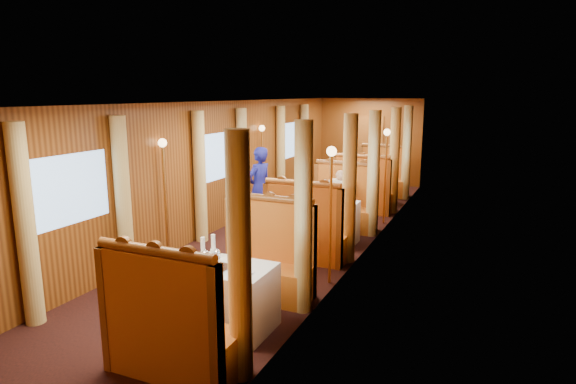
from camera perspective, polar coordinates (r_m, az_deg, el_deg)
The scene contains 48 objects.
floor at distance 9.01m, azimuth 0.02°, elevation -5.45°, with size 3.00×12.00×0.01m, color black, non-canonical shape.
ceiling at distance 8.61m, azimuth 0.02°, elevation 10.66°, with size 3.00×12.00×0.01m, color silver, non-canonical shape.
wall_far at distance 14.38m, azimuth 9.64°, elevation 5.91°, with size 3.00×2.50×0.01m, color brown, non-canonical shape.
wall_left at distance 9.42m, azimuth -8.39°, elevation 2.98°, with size 12.00×2.50×0.01m, color brown, non-canonical shape.
wall_right at distance 8.25m, azimuth 9.62°, elevation 1.72°, with size 12.00×2.50×0.01m, color brown, non-canonical shape.
doorway_far at distance 14.38m, azimuth 9.58°, elevation 4.91°, with size 0.80×0.04×2.00m, color brown.
table_near at distance 5.63m, azimuth -7.37°, elevation -12.27°, with size 1.05×0.72×0.75m, color white.
banquette_near_fwd at distance 4.86m, azimuth -13.75°, elevation -15.98°, with size 1.30×0.55×1.34m.
banquette_near_aft at distance 6.44m, azimuth -2.71°, elevation -8.59°, with size 1.30×0.55×1.34m.
table_mid at distance 8.65m, azimuth 4.59°, elevation -3.64°, with size 1.05×0.72×0.75m, color white.
banquette_mid_fwd at distance 7.72m, azimuth 2.13°, elevation -5.12°, with size 1.30×0.55×1.34m.
banquette_mid_aft at distance 9.57m, azimuth 6.57°, elevation -1.87°, with size 1.30×0.55×1.34m.
table_far at distance 11.93m, azimuth 10.07°, elevation 0.48°, with size 1.05×0.72×0.75m, color white.
banquette_far_fwd at distance 10.95m, azimuth 8.83°, elevation -0.21°, with size 1.30×0.55×1.34m.
banquette_far_aft at distance 12.89m, azimuth 11.14°, elevation 1.49°, with size 1.30×0.55×1.34m.
tea_tray at distance 5.46m, azimuth -8.47°, elevation -8.75°, with size 0.34×0.26×0.01m, color silver.
teapot_left at distance 5.50m, azimuth -9.75°, elevation -7.98°, with size 0.17×0.13×0.14m, color silver, non-canonical shape.
teapot_right at distance 5.38m, azimuth -8.53°, elevation -8.44°, with size 0.16×0.12×0.13m, color silver, non-canonical shape.
teapot_back at distance 5.58m, azimuth -8.37°, elevation -7.73°, with size 0.15×0.11×0.12m, color silver, non-canonical shape.
fruit_plate at distance 5.27m, azimuth -5.28°, elevation -9.31°, with size 0.23×0.23×0.05m.
cup_inboard at distance 5.71m, azimuth -10.04°, elevation -6.84°, with size 0.08×0.08×0.26m.
cup_outboard at distance 5.80m, azimuth -8.83°, elevation -6.50°, with size 0.08×0.08×0.26m.
rose_vase_mid at distance 8.53m, azimuth 4.82°, elevation -0.03°, with size 0.06×0.06×0.36m.
rose_vase_far at distance 11.85m, azimuth 10.29°, elevation 3.11°, with size 0.06×0.06×0.36m.
window_left_near at distance 6.71m, azimuth -24.26°, elevation 0.31°, with size 1.20×0.90×0.01m, color #82ADE2, non-canonical shape.
curtain_left_near_a at distance 6.20m, azimuth -28.69°, elevation -3.58°, with size 0.22×0.22×2.35m, color #DEBF72.
curtain_left_near_b at distance 7.22m, azimuth -18.97°, elevation -0.77°, with size 0.22×0.22×2.35m, color #DEBF72.
window_right_near at distance 4.96m, azimuth -0.37°, elevation -2.36°, with size 1.20×0.90×0.01m, color #82ADE2, non-canonical shape.
curtain_right_near_a at distance 4.41m, azimuth -5.77°, elevation -7.93°, with size 0.22×0.22×2.35m, color #DEBF72.
curtain_right_near_b at distance 5.76m, azimuth 1.82°, elevation -3.18°, with size 0.22×0.22×2.35m, color #DEBF72.
window_left_mid at distance 9.38m, azimuth -8.35°, elevation 4.18°, with size 1.20×0.90×0.01m, color #82ADE2, non-canonical shape.
curtain_left_mid_a at distance 8.72m, azimuth -10.41°, elevation 1.72°, with size 0.22×0.22×2.35m, color #DEBF72.
curtain_left_mid_b at distance 10.03m, azimuth -5.45°, elevation 3.15°, with size 0.22×0.22×2.35m, color #DEBF72.
window_right_mid at distance 8.22m, azimuth 9.56°, elevation 3.10°, with size 1.20×0.90×0.01m, color #82ADE2, non-canonical shape.
curtain_right_mid_a at distance 7.55m, azimuth 7.28°, elevation 0.30°, with size 0.22×0.22×2.35m, color #DEBF72.
curtain_right_mid_b at distance 9.04m, azimuth 10.07°, elevation 2.08°, with size 0.22×0.22×2.35m, color #DEBF72.
window_left_far at distance 12.47m, azimuth 0.17°, elevation 6.14°, with size 1.20×0.90×0.01m, color #82ADE2, non-canonical shape.
curtain_left_far_a at distance 11.75m, azimuth -0.87°, elevation 4.45°, with size 0.22×0.22×2.35m, color #DEBF72.
curtain_left_far_b at distance 13.18m, azimuth 1.94°, elevation 5.23°, with size 0.22×0.22×2.35m, color #DEBF72.
window_right_far at distance 11.63m, azimuth 13.80°, elevation 5.40°, with size 1.20×0.90×0.01m, color #82ADE2, non-canonical shape.
curtain_right_far_a at distance 10.92m, azimuth 12.47°, elevation 3.62°, with size 0.22×0.22×2.35m, color #DEBF72.
curtain_right_far_b at distance 12.44m, azimuth 13.88°, elevation 4.51°, with size 0.22×0.22×2.35m, color #DEBF72.
sconce_left_fore at distance 7.92m, azimuth -14.48°, elevation 2.09°, with size 0.14×0.14×1.95m.
sconce_right_fore at distance 6.60m, azimuth 5.11°, elevation 0.55°, with size 0.14×0.14×1.95m.
sconce_left_aft at distance 10.87m, azimuth -3.09°, elevation 4.95°, with size 0.14×0.14×1.95m.
sconce_right_aft at distance 9.94m, azimuth 11.54°, elevation 4.11°, with size 0.14×0.14×1.95m.
steward at distance 9.51m, azimuth -3.41°, elevation 0.49°, with size 0.59×0.39×1.62m, color navy.
passenger at distance 9.26m, azimuth 6.15°, elevation -0.30°, with size 0.40×0.44×0.76m.
Camera 1 is at (3.43, -7.90, 2.65)m, focal length 30.00 mm.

